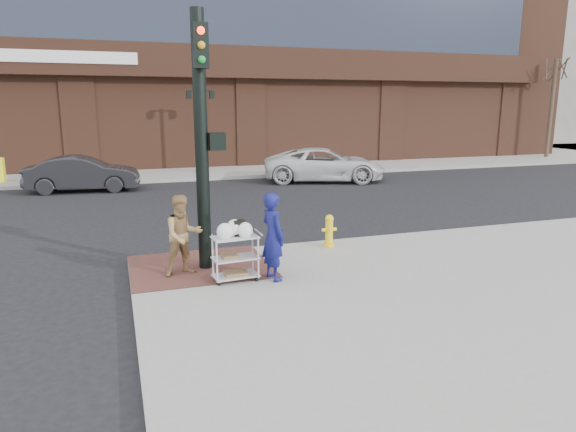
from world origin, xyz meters
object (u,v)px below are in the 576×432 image
object	(u,v)px
utility_cart	(235,254)
fire_hydrant	(329,230)
pedestrian_tan	(183,235)
minivan_white	(324,165)
traffic_signal_pole	(203,135)
sedan_dark	(83,174)
lamp_post	(201,121)
woman_blue	(273,236)

from	to	relation	value
utility_cart	fire_hydrant	world-z (taller)	utility_cart
pedestrian_tan	minivan_white	world-z (taller)	pedestrian_tan
minivan_white	traffic_signal_pole	bearing A→B (deg)	165.10
sedan_dark	utility_cart	size ratio (longest dim) A/B	3.72
lamp_post	traffic_signal_pole	bearing A→B (deg)	-99.24
woman_blue	fire_hydrant	size ratio (longest dim) A/B	2.21
lamp_post	sedan_dark	xyz separation A→B (m)	(-5.34, -3.38, -1.91)
sedan_dark	fire_hydrant	xyz separation A→B (m)	(5.86, -11.15, -0.17)
lamp_post	sedan_dark	world-z (taller)	lamp_post
pedestrian_tan	sedan_dark	bearing A→B (deg)	89.32
woman_blue	pedestrian_tan	bearing A→B (deg)	48.86
lamp_post	fire_hydrant	size ratio (longest dim) A/B	5.26
minivan_white	sedan_dark	bearing A→B (deg)	105.09
minivan_white	fire_hydrant	bearing A→B (deg)	175.81
lamp_post	traffic_signal_pole	size ratio (longest dim) A/B	0.80
minivan_white	utility_cart	xyz separation A→B (m)	(-6.95, -12.29, -0.08)
lamp_post	minivan_white	bearing A→B (deg)	-38.72
woman_blue	fire_hydrant	xyz separation A→B (m)	(1.92, 1.80, -0.45)
fire_hydrant	traffic_signal_pole	bearing A→B (deg)	-166.86
lamp_post	minivan_white	xyz separation A→B (m)	(4.85, -3.89, -1.87)
pedestrian_tan	fire_hydrant	bearing A→B (deg)	3.97
utility_cart	fire_hydrant	distance (m)	3.09
sedan_dark	woman_blue	bearing A→B (deg)	-157.37
woman_blue	utility_cart	size ratio (longest dim) A/B	1.45
traffic_signal_pole	fire_hydrant	size ratio (longest dim) A/B	6.58
woman_blue	pedestrian_tan	xyz separation A→B (m)	(-1.56, 0.82, -0.05)
pedestrian_tan	utility_cart	bearing A→B (deg)	-49.33
lamp_post	sedan_dark	size ratio (longest dim) A/B	0.93
traffic_signal_pole	utility_cart	distance (m)	2.39
utility_cart	fire_hydrant	xyz separation A→B (m)	(2.61, 1.65, -0.14)
traffic_signal_pole	sedan_dark	size ratio (longest dim) A/B	1.16
minivan_white	fire_hydrant	world-z (taller)	minivan_white
lamp_post	woman_blue	distance (m)	16.47
woman_blue	lamp_post	bearing A→B (deg)	-18.43
sedan_dark	fire_hydrant	bearing A→B (deg)	-146.58
pedestrian_tan	utility_cart	xyz separation A→B (m)	(0.87, -0.67, -0.27)
minivan_white	fire_hydrant	size ratio (longest dim) A/B	7.11
minivan_white	fire_hydrant	xyz separation A→B (m)	(-4.33, -10.64, -0.21)
minivan_white	pedestrian_tan	bearing A→B (deg)	164.05
fire_hydrant	sedan_dark	bearing A→B (deg)	117.71
woman_blue	minivan_white	world-z (taller)	woman_blue
traffic_signal_pole	woman_blue	distance (m)	2.40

